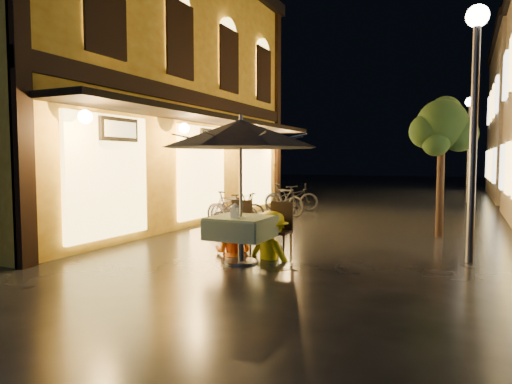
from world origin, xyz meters
The scene contains 17 objects.
ground centered at (0.00, 0.00, 0.00)m, with size 90.00×90.00×0.00m, color black.
west_building centered at (-5.72, 4.00, 3.71)m, with size 5.90×11.40×7.40m.
street_tree centered at (2.41, 4.51, 2.42)m, with size 1.43×1.20×3.15m.
streetlamp_near centered at (3.00, 2.00, 2.92)m, with size 0.36×0.36×4.23m.
streetlamp_far centered at (3.00, 14.00, 2.92)m, with size 0.36×0.36×4.23m.
cafe_table centered at (-0.48, 0.36, 0.59)m, with size 0.99×0.99×0.78m.
patio_umbrella centered at (-0.48, 0.36, 2.15)m, with size 2.59×2.59×2.46m.
cafe_chair_left centered at (-0.88, 1.09, 0.54)m, with size 0.42×0.42×0.97m.
cafe_chair_right centered at (-0.08, 1.09, 0.54)m, with size 0.42×0.42×0.97m.
table_lantern centered at (-0.48, 0.14, 0.92)m, with size 0.16×0.16×0.25m.
person_orange centered at (-0.93, 0.95, 0.76)m, with size 0.73×0.57×1.51m, color orange.
person_yellow centered at (-0.16, 0.91, 0.81)m, with size 1.04×0.60×1.61m, color yellow.
bicycle_0 centered at (-2.41, 3.84, 0.45)m, with size 0.59×1.71×0.90m, color black.
bicycle_1 centered at (-2.61, 3.89, 0.46)m, with size 0.43×1.52×0.91m, color black.
bicycle_2 centered at (-2.82, 4.81, 0.41)m, with size 0.54×1.54×0.81m, color black.
bicycle_3 centered at (-2.15, 6.65, 0.50)m, with size 0.47×1.65×0.99m, color black.
bicycle_4 centered at (-2.44, 8.11, 0.47)m, with size 0.63×1.80×0.94m, color black.
Camera 1 is at (2.88, -6.38, 1.71)m, focal length 32.00 mm.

